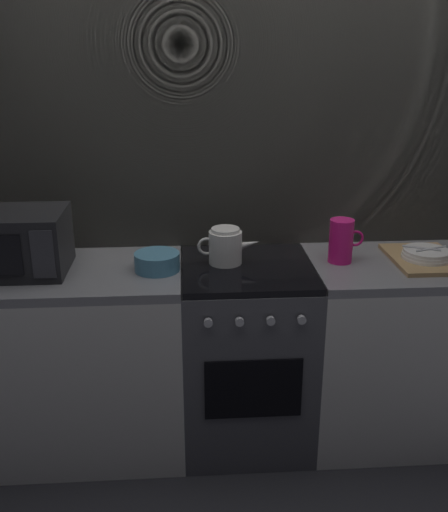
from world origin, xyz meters
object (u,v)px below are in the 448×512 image
at_px(microwave, 13,242).
at_px(mixing_bowl, 157,262).
at_px(dish_pile, 425,257).
at_px(kettle, 226,246).
at_px(stove_unit, 246,354).
at_px(pitcher, 341,241).

distance_m(microwave, mixing_bowl, 0.63).
bearing_deg(dish_pile, kettle, 177.15).
height_order(stove_unit, pitcher, pitcher).
height_order(stove_unit, dish_pile, dish_pile).
height_order(stove_unit, microwave, microwave).
height_order(mixing_bowl, pitcher, pitcher).
height_order(mixing_bowl, dish_pile, mixing_bowl).
height_order(kettle, dish_pile, kettle).
xyz_separation_m(kettle, mixing_bowl, (-0.31, -0.07, -0.04)).
relative_size(stove_unit, dish_pile, 2.25).
bearing_deg(mixing_bowl, stove_unit, 3.27).
height_order(microwave, mixing_bowl, microwave).
xyz_separation_m(stove_unit, microwave, (-1.02, 0.01, 0.59)).
bearing_deg(pitcher, mixing_bowl, -176.48).
bearing_deg(kettle, pitcher, -1.83).
relative_size(kettle, pitcher, 1.42).
bearing_deg(mixing_bowl, pitcher, 3.52).
relative_size(stove_unit, mixing_bowl, 4.50).
bearing_deg(pitcher, kettle, 178.17).
relative_size(kettle, dish_pile, 0.71).
height_order(kettle, mixing_bowl, kettle).
bearing_deg(stove_unit, dish_pile, -0.03).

